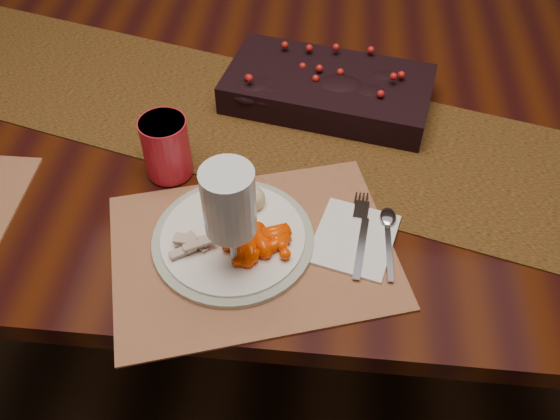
# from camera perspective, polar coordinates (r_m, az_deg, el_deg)

# --- Properties ---
(floor) EXTENTS (5.00, 5.00, 0.00)m
(floor) POSITION_cam_1_polar(r_m,az_deg,el_deg) (1.72, 0.02, -10.57)
(floor) COLOR black
(floor) RESTS_ON ground
(dining_table) EXTENTS (1.80, 1.00, 0.75)m
(dining_table) POSITION_cam_1_polar(r_m,az_deg,el_deg) (1.41, 0.02, -2.66)
(dining_table) COLOR black
(dining_table) RESTS_ON floor
(table_runner) EXTENTS (1.70, 0.77, 0.00)m
(table_runner) POSITION_cam_1_polar(r_m,az_deg,el_deg) (1.11, 2.37, 7.50)
(table_runner) COLOR #39270F
(table_runner) RESTS_ON dining_table
(centerpiece) EXTENTS (0.42, 0.27, 0.08)m
(centerpiece) POSITION_cam_1_polar(r_m,az_deg,el_deg) (1.15, 4.65, 11.91)
(centerpiece) COLOR black
(centerpiece) RESTS_ON table_runner
(placemat_main) EXTENTS (0.50, 0.43, 0.00)m
(placemat_main) POSITION_cam_1_polar(r_m,az_deg,el_deg) (0.91, -2.64, -3.88)
(placemat_main) COLOR #90684E
(placemat_main) RESTS_ON dining_table
(dinner_plate) EXTENTS (0.26, 0.26, 0.01)m
(dinner_plate) POSITION_cam_1_polar(r_m,az_deg,el_deg) (0.92, -4.54, -2.73)
(dinner_plate) COLOR white
(dinner_plate) RESTS_ON placemat_main
(baby_carrots) EXTENTS (0.10, 0.08, 0.02)m
(baby_carrots) POSITION_cam_1_polar(r_m,az_deg,el_deg) (0.89, -2.73, -2.71)
(baby_carrots) COLOR #F83E00
(baby_carrots) RESTS_ON dinner_plate
(mashed_potatoes) EXTENTS (0.09, 0.08, 0.05)m
(mashed_potatoes) POSITION_cam_1_polar(r_m,az_deg,el_deg) (0.93, -3.44, 1.51)
(mashed_potatoes) COLOR #CDBA83
(mashed_potatoes) RESTS_ON dinner_plate
(turkey_shreds) EXTENTS (0.07, 0.06, 0.02)m
(turkey_shreds) POSITION_cam_1_polar(r_m,az_deg,el_deg) (0.90, -8.25, -3.39)
(turkey_shreds) COLOR tan
(turkey_shreds) RESTS_ON dinner_plate
(napkin) EXTENTS (0.15, 0.16, 0.00)m
(napkin) POSITION_cam_1_polar(r_m,az_deg,el_deg) (0.93, 7.15, -2.74)
(napkin) COLOR silver
(napkin) RESTS_ON placemat_main
(fork) EXTENTS (0.04, 0.16, 0.00)m
(fork) POSITION_cam_1_polar(r_m,az_deg,el_deg) (0.92, 7.81, -2.64)
(fork) COLOR #A4A5C1
(fork) RESTS_ON napkin
(spoon) EXTENTS (0.03, 0.13, 0.00)m
(spoon) POSITION_cam_1_polar(r_m,az_deg,el_deg) (0.93, 10.42, -2.98)
(spoon) COLOR silver
(spoon) RESTS_ON napkin
(red_cup) EXTENTS (0.10, 0.10, 0.11)m
(red_cup) POSITION_cam_1_polar(r_m,az_deg,el_deg) (1.01, -10.89, 5.94)
(red_cup) COLOR red
(red_cup) RESTS_ON placemat_main
(wine_glass) EXTENTS (0.07, 0.07, 0.20)m
(wine_glass) POSITION_cam_1_polar(r_m,az_deg,el_deg) (0.82, -4.73, -1.52)
(wine_glass) COLOR white
(wine_glass) RESTS_ON dining_table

